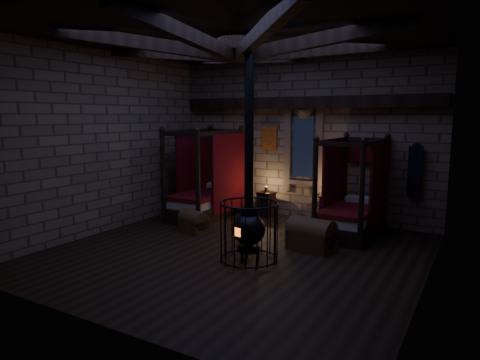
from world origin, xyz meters
The scene contains 8 objects.
room centered at (0.00, 0.09, 3.74)m, with size 7.02×7.02×4.29m.
bed_left centered at (-2.26, 2.24, 0.58)m, with size 1.20×2.24×2.33m.
bed_right centered at (1.63, 2.47, 0.54)m, with size 1.17×2.14×2.19m.
trunk_left centered at (-1.66, 0.82, 0.23)m, with size 0.81×0.64×0.52m.
trunk_right centered at (1.23, 0.92, 0.30)m, with size 1.00×0.73×0.67m.
nightstand_left centered at (-0.87, 3.04, 0.35)m, with size 0.47×0.46×0.83m.
nightstand_right centered at (0.89, 3.06, 0.38)m, with size 0.52×0.51×0.81m.
stove centered at (0.45, -0.31, 0.66)m, with size 1.10×1.10×4.05m.
Camera 1 is at (4.22, -7.13, 2.72)m, focal length 32.00 mm.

